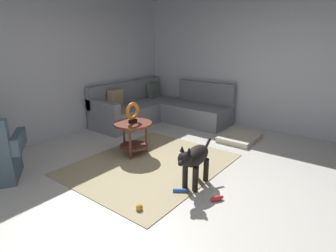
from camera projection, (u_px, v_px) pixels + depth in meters
The scene contains 12 objects.
ground_plane at pixel (183, 186), 3.64m from camera, with size 6.00×6.00×0.10m, color silver.
wall_back at pixel (49, 65), 4.93m from camera, with size 6.00×0.12×2.70m, color silver.
wall_right at pixel (269, 63), 5.46m from camera, with size 0.12×6.00×2.70m, color silver.
area_rug at pixel (151, 164), 4.15m from camera, with size 2.30×1.90×0.01m, color tan.
sectional_couch at pixel (159, 109), 6.22m from camera, with size 2.20×2.25×0.88m.
side_table at pixel (133, 130), 4.40m from camera, with size 0.60×0.60×0.54m.
torus_sculpture at pixel (133, 112), 4.31m from camera, with size 0.28×0.08×0.33m.
dog_bed_mat at pixel (240, 137), 5.16m from camera, with size 0.80×0.60×0.09m, color beige.
dog at pixel (195, 159), 3.43m from camera, with size 0.85×0.27×0.63m.
dog_toy_ball at pixel (139, 207), 3.02m from camera, with size 0.08×0.08×0.08m, color orange.
dog_toy_rope at pixel (180, 191), 3.38m from camera, with size 0.05×0.05×0.17m, color blue.
dog_toy_bone at pixel (217, 198), 3.21m from camera, with size 0.18×0.06×0.06m, color red.
Camera 1 is at (-2.70, -1.81, 1.79)m, focal length 29.58 mm.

